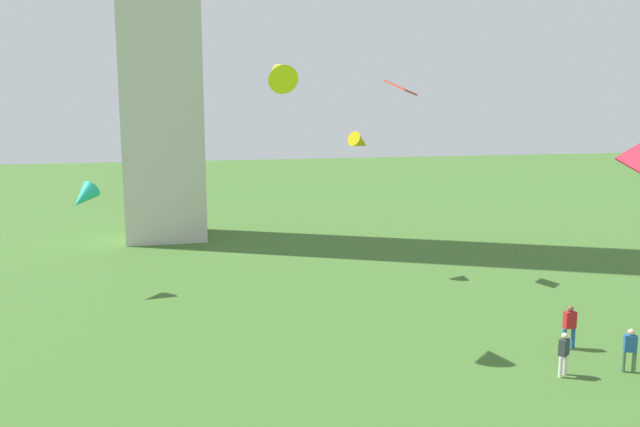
# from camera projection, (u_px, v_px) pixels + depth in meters

# --- Properties ---
(person_0) EXTENTS (0.49, 0.40, 1.65)m
(person_0) POSITION_uv_depth(u_px,v_px,m) (630.00, 348.00, 23.21)
(person_0) COLOR #51754C
(person_0) RESTS_ON ground_plane
(person_1) EXTENTS (0.56, 0.28, 1.79)m
(person_1) POSITION_uv_depth(u_px,v_px,m) (570.00, 324.00, 25.54)
(person_1) COLOR #235693
(person_1) RESTS_ON ground_plane
(person_2) EXTENTS (0.49, 0.43, 1.63)m
(person_2) POSITION_uv_depth(u_px,v_px,m) (564.00, 352.00, 22.88)
(person_2) COLOR silver
(person_2) RESTS_ON ground_plane
(kite_flying_0) EXTENTS (1.90, 2.01, 1.62)m
(kite_flying_0) POSITION_uv_depth(u_px,v_px,m) (83.00, 197.00, 32.92)
(kite_flying_0) COLOR #20B79A
(kite_flying_2) EXTENTS (1.75, 1.54, 1.30)m
(kite_flying_2) POSITION_uv_depth(u_px,v_px,m) (360.00, 142.00, 36.90)
(kite_flying_2) COLOR #C3A505
(kite_flying_3) EXTENTS (1.75, 2.10, 0.96)m
(kite_flying_3) POSITION_uv_depth(u_px,v_px,m) (400.00, 88.00, 35.80)
(kite_flying_3) COLOR red
(kite_flying_4) EXTENTS (1.24, 2.03, 1.76)m
(kite_flying_4) POSITION_uv_depth(u_px,v_px,m) (279.00, 72.00, 25.12)
(kite_flying_4) COLOR yellow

